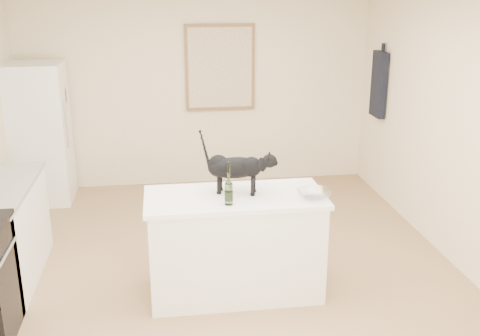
% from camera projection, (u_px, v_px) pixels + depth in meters
% --- Properties ---
extents(floor, '(5.50, 5.50, 0.00)m').
position_uv_depth(floor, '(221.00, 280.00, 5.15)').
color(floor, '#95764F').
rests_on(floor, ground).
extents(wall_back, '(4.50, 0.00, 4.50)m').
position_uv_depth(wall_back, '(197.00, 87.00, 7.34)').
color(wall_back, beige).
rests_on(wall_back, ground).
extents(wall_front, '(4.50, 0.00, 4.50)m').
position_uv_depth(wall_front, '(297.00, 333.00, 2.16)').
color(wall_front, beige).
rests_on(wall_front, ground).
extents(wall_right, '(0.00, 5.50, 5.50)m').
position_uv_depth(wall_right, '(470.00, 134.00, 5.05)').
color(wall_right, beige).
rests_on(wall_right, ground).
extents(island_base, '(1.44, 0.67, 0.86)m').
position_uv_depth(island_base, '(235.00, 246.00, 4.84)').
color(island_base, white).
rests_on(island_base, floor).
extents(island_top, '(1.50, 0.70, 0.04)m').
position_uv_depth(island_top, '(235.00, 197.00, 4.70)').
color(island_top, white).
rests_on(island_top, island_base).
extents(left_cabinets, '(0.60, 1.40, 0.86)m').
position_uv_depth(left_cabinets, '(0.00, 236.00, 5.04)').
color(left_cabinets, white).
rests_on(left_cabinets, floor).
extents(fridge, '(0.68, 0.68, 1.70)m').
position_uv_depth(fridge, '(39.00, 134.00, 6.84)').
color(fridge, white).
rests_on(fridge, floor).
extents(artwork_frame, '(0.90, 0.03, 1.10)m').
position_uv_depth(artwork_frame, '(220.00, 68.00, 7.27)').
color(artwork_frame, brown).
rests_on(artwork_frame, wall_back).
extents(artwork_canvas, '(0.82, 0.00, 1.02)m').
position_uv_depth(artwork_canvas, '(220.00, 68.00, 7.25)').
color(artwork_canvas, beige).
rests_on(artwork_canvas, wall_back).
extents(hanging_garment, '(0.08, 0.34, 0.80)m').
position_uv_depth(hanging_garment, '(379.00, 84.00, 6.94)').
color(hanging_garment, black).
rests_on(hanging_garment, wall_right).
extents(black_cat, '(0.59, 0.32, 0.40)m').
position_uv_depth(black_cat, '(235.00, 170.00, 4.69)').
color(black_cat, black).
rests_on(black_cat, island_top).
extents(wine_bottle, '(0.08, 0.08, 0.31)m').
position_uv_depth(wine_bottle, '(229.00, 186.00, 4.45)').
color(wine_bottle, '#376327').
rests_on(wine_bottle, island_top).
extents(glass_bowl, '(0.27, 0.27, 0.07)m').
position_uv_depth(glass_bowl, '(314.00, 194.00, 4.63)').
color(glass_bowl, white).
rests_on(glass_bowl, island_top).
extents(fridge_paper, '(0.02, 0.13, 0.17)m').
position_uv_depth(fridge_paper, '(67.00, 95.00, 6.85)').
color(fridge_paper, white).
rests_on(fridge_paper, fridge).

